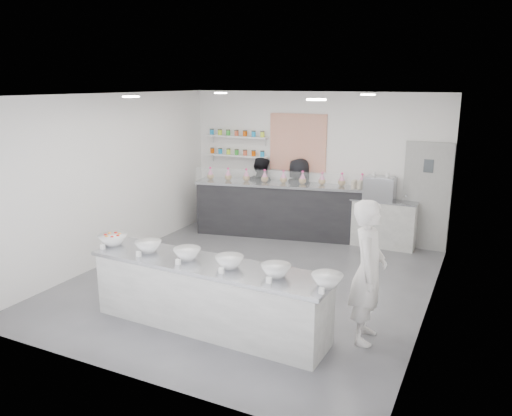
{
  "coord_description": "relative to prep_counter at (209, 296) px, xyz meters",
  "views": [
    {
      "loc": [
        3.4,
        -6.82,
        3.19
      ],
      "look_at": [
        -0.08,
        0.4,
        1.15
      ],
      "focal_mm": 35.0,
      "sensor_mm": 36.0,
      "label": 1
    }
  ],
  "objects": [
    {
      "name": "ceiling",
      "position": [
        -0.2,
        1.62,
        2.54
      ],
      "size": [
        6.0,
        6.0,
        0.0
      ],
      "primitive_type": "plane",
      "rotation": [
        3.14,
        0.0,
        0.0
      ],
      "color": "white",
      "rests_on": "floor"
    },
    {
      "name": "back_door",
      "position": [
        2.1,
        4.59,
        0.59
      ],
      "size": [
        0.88,
        0.04,
        2.1
      ],
      "primitive_type": "cube",
      "color": "gray",
      "rests_on": "floor"
    },
    {
      "name": "downlight_3",
      "position": [
        1.2,
        3.22,
        2.52
      ],
      "size": [
        0.24,
        0.24,
        0.02
      ],
      "primitive_type": "cylinder",
      "color": "white",
      "rests_on": "ceiling"
    },
    {
      "name": "downlight_0",
      "position": [
        -1.6,
        0.62,
        2.52
      ],
      "size": [
        0.24,
        0.24,
        0.02
      ],
      "primitive_type": "cylinder",
      "color": "white",
      "rests_on": "ceiling"
    },
    {
      "name": "label_cards",
      "position": [
        0.02,
        -0.5,
        0.49
      ],
      "size": [
        3.31,
        0.04,
        0.07
      ],
      "primitive_type": null,
      "color": "white",
      "rests_on": "prep_counter"
    },
    {
      "name": "downlight_1",
      "position": [
        1.2,
        0.62,
        2.52
      ],
      "size": [
        0.24,
        0.24,
        0.02
      ],
      "primitive_type": "cylinder",
      "color": "white",
      "rests_on": "ceiling"
    },
    {
      "name": "back_bar",
      "position": [
        -0.71,
        4.22,
        0.11
      ],
      "size": [
        3.74,
        1.4,
        1.14
      ],
      "primitive_type": "cube",
      "rotation": [
        0.0,
        0.0,
        0.2
      ],
      "color": "black",
      "rests_on": "floor"
    },
    {
      "name": "jar_shelf_upper",
      "position": [
        -1.95,
        4.52,
        1.56
      ],
      "size": [
        1.45,
        0.22,
        0.04
      ],
      "primitive_type": "cube",
      "color": "silver",
      "rests_on": "back_wall"
    },
    {
      "name": "staff_left",
      "position": [
        -1.35,
        4.47,
        0.35
      ],
      "size": [
        0.89,
        0.76,
        1.61
      ],
      "primitive_type": "imported",
      "rotation": [
        0.0,
        0.0,
        2.94
      ],
      "color": "black",
      "rests_on": "floor"
    },
    {
      "name": "right_wall",
      "position": [
        2.55,
        1.62,
        1.04
      ],
      "size": [
        0.0,
        6.0,
        6.0
      ],
      "primitive_type": "plane",
      "rotation": [
        1.57,
        0.0,
        -1.57
      ],
      "color": "white",
      "rests_on": "floor"
    },
    {
      "name": "left_wall",
      "position": [
        -2.95,
        1.62,
        1.04
      ],
      "size": [
        0.0,
        6.0,
        6.0
      ],
      "primitive_type": "plane",
      "rotation": [
        1.57,
        0.0,
        1.57
      ],
      "color": "white",
      "rests_on": "floor"
    },
    {
      "name": "jar_shelf_lower",
      "position": [
        -1.95,
        4.52,
        1.14
      ],
      "size": [
        1.45,
        0.22,
        0.04
      ],
      "primitive_type": "cube",
      "color": "silver",
      "rests_on": "back_wall"
    },
    {
      "name": "sneeze_guard",
      "position": [
        -0.64,
        3.9,
        0.84
      ],
      "size": [
        3.55,
        0.75,
        0.31
      ],
      "primitive_type": "cube",
      "rotation": [
        0.0,
        0.0,
        0.2
      ],
      "color": "white",
      "rests_on": "back_bar"
    },
    {
      "name": "espresso_machine",
      "position": [
        1.25,
        4.4,
        0.71
      ],
      "size": [
        0.58,
        0.4,
        0.44
      ],
      "primitive_type": "cube",
      "color": "#93969E",
      "rests_on": "espresso_ledge"
    },
    {
      "name": "preserve_jars",
      "position": [
        -1.95,
        4.5,
        1.42
      ],
      "size": [
        1.45,
        0.1,
        0.56
      ],
      "primitive_type": null,
      "color": "#CE4B00",
      "rests_on": "jar_shelf_lower"
    },
    {
      "name": "staff_right",
      "position": [
        -0.46,
        4.47,
        0.37
      ],
      "size": [
        0.91,
        0.71,
        1.64
      ],
      "primitive_type": "imported",
      "rotation": [
        0.0,
        0.0,
        2.88
      ],
      "color": "black",
      "rests_on": "floor"
    },
    {
      "name": "downlight_2",
      "position": [
        -1.6,
        3.22,
        2.52
      ],
      "size": [
        0.24,
        0.24,
        0.02
      ],
      "primitive_type": "cylinder",
      "color": "white",
      "rests_on": "ceiling"
    },
    {
      "name": "pattern_panel",
      "position": [
        -0.55,
        4.59,
        1.49
      ],
      "size": [
        1.25,
        0.03,
        1.2
      ],
      "primitive_type": "cube",
      "color": "#C33A0E",
      "rests_on": "back_wall"
    },
    {
      "name": "woman_prep",
      "position": [
        1.94,
        0.6,
        0.46
      ],
      "size": [
        0.51,
        0.71,
        1.82
      ],
      "primitive_type": "imported",
      "rotation": [
        0.0,
        0.0,
        1.69
      ],
      "color": "white",
      "rests_on": "floor"
    },
    {
      "name": "prep_counter",
      "position": [
        0.0,
        0.0,
        0.0
      ],
      "size": [
        3.36,
        0.88,
        0.91
      ],
      "primitive_type": "cube",
      "rotation": [
        0.0,
        0.0,
        -0.04
      ],
      "color": "#A4A49F",
      "rests_on": "floor"
    },
    {
      "name": "prep_bowls",
      "position": [
        -0.0,
        0.0,
        0.53
      ],
      "size": [
        3.63,
        0.59,
        0.15
      ],
      "primitive_type": null,
      "rotation": [
        0.0,
        0.0,
        -0.04
      ],
      "color": "white",
      "rests_on": "prep_counter"
    },
    {
      "name": "back_wall",
      "position": [
        -0.2,
        4.62,
        1.04
      ],
      "size": [
        5.5,
        0.0,
        5.5
      ],
      "primitive_type": "plane",
      "rotation": [
        1.57,
        0.0,
        0.0
      ],
      "color": "white",
      "rests_on": "floor"
    },
    {
      "name": "cup_stacks",
      "position": [
        0.8,
        4.4,
        0.66
      ],
      "size": [
        0.24,
        0.24,
        0.34
      ],
      "primitive_type": null,
      "color": "#C7B78C",
      "rests_on": "espresso_ledge"
    },
    {
      "name": "floor",
      "position": [
        -0.2,
        1.62,
        -0.46
      ],
      "size": [
        6.0,
        6.0,
        0.0
      ],
      "primitive_type": "plane",
      "color": "#515156",
      "rests_on": "ground"
    },
    {
      "name": "cookie_bags",
      "position": [
        -0.71,
        4.22,
        0.82
      ],
      "size": [
        3.31,
        0.83,
        0.27
      ],
      "primitive_type": null,
      "rotation": [
        0.0,
        0.0,
        0.2
      ],
      "color": "pink",
      "rests_on": "back_bar"
    },
    {
      "name": "espresso_ledge",
      "position": [
        1.35,
        4.4,
        0.02
      ],
      "size": [
        1.27,
        0.4,
        0.94
      ],
      "primitive_type": "cube",
      "color": "#A4A49F",
      "rests_on": "floor"
    }
  ]
}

